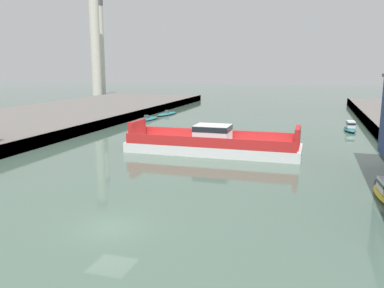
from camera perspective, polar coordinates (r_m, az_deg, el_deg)
ground_plane at (r=25.03m, az=-11.59°, el=-11.65°), size 400.00×400.00×0.00m
chain_ferry at (r=44.79m, az=2.97°, el=0.02°), size 19.46×5.70×3.30m
moored_boat_near_right at (r=64.11m, az=21.75°, el=2.22°), size 1.96×5.24×1.63m
moored_boat_mid_right at (r=73.09m, az=-6.51°, el=3.61°), size 3.06×7.37×0.87m
moored_boat_far_left at (r=80.49m, az=-3.62°, el=4.36°), size 2.91×7.43×0.93m
smokestack_distant_a at (r=127.64m, az=-13.79°, el=14.86°), size 3.25×3.25×35.38m
smokestack_distant_b at (r=139.36m, az=-13.05°, el=13.66°), size 2.85×2.85×31.16m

